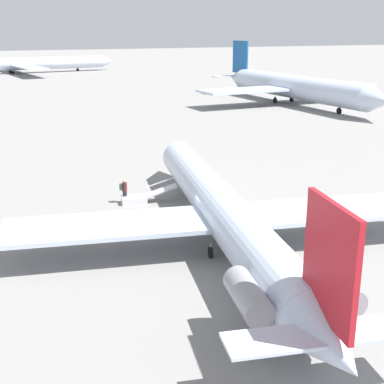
% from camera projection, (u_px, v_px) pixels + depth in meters
% --- Properties ---
extents(ground_plane, '(600.00, 600.00, 0.00)m').
position_uv_depth(ground_plane, '(219.00, 239.00, 32.02)').
color(ground_plane, gray).
extents(airplane_main, '(32.03, 24.78, 6.77)m').
position_uv_depth(airplane_main, '(224.00, 212.00, 30.53)').
color(airplane_main, silver).
rests_on(airplane_main, ground).
extents(airplane_far_left, '(41.28, 52.86, 8.85)m').
position_uv_depth(airplane_far_left, '(24.00, 64.00, 149.21)').
color(airplane_far_left, silver).
rests_on(airplane_far_left, ground).
extents(airplane_taxiing_distant, '(42.47, 31.91, 9.86)m').
position_uv_depth(airplane_taxiing_distant, '(293.00, 86.00, 87.73)').
color(airplane_taxiing_distant, silver).
rests_on(airplane_taxiing_distant, ground).
extents(boarding_stairs, '(1.84, 4.14, 1.69)m').
position_uv_depth(boarding_stairs, '(140.00, 198.00, 38.46)').
color(boarding_stairs, silver).
rests_on(boarding_stairs, ground).
extents(passenger, '(0.39, 0.56, 1.74)m').
position_uv_depth(passenger, '(124.00, 190.00, 38.28)').
color(passenger, '#23232D').
rests_on(passenger, ground).
extents(traffic_cone_near_stairs, '(0.62, 0.62, 0.68)m').
position_uv_depth(traffic_cone_near_stairs, '(82.00, 222.00, 33.83)').
color(traffic_cone_near_stairs, black).
rests_on(traffic_cone_near_stairs, ground).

